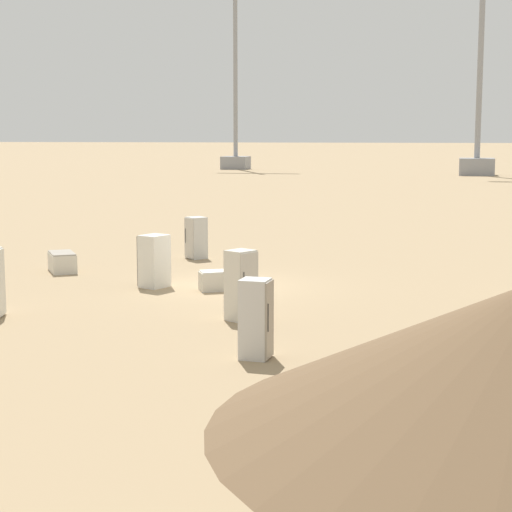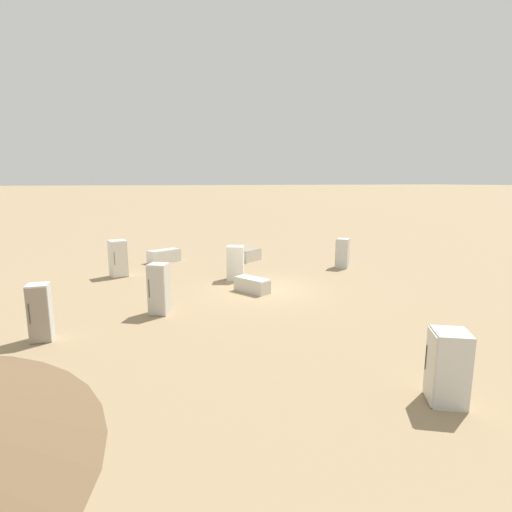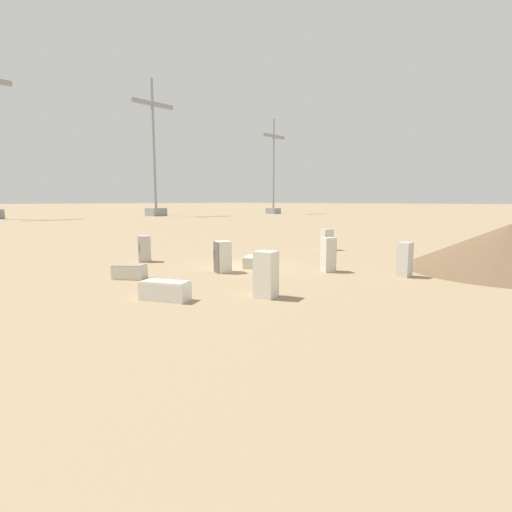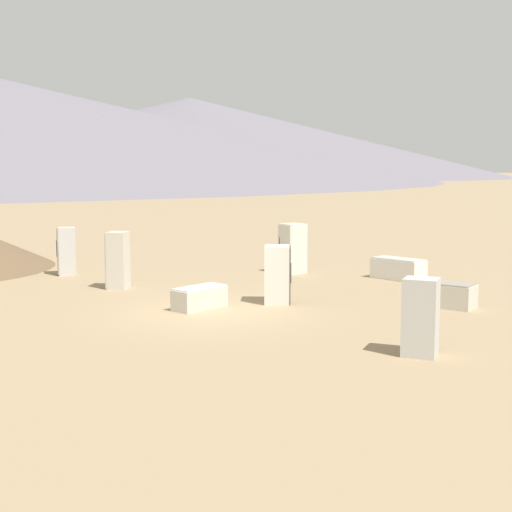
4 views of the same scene
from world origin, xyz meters
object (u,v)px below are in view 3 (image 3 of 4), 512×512
(discarded_fridge_8, at_px, (252,262))
(discarded_fridge_2, at_px, (130,272))
(discarded_fridge_4, at_px, (405,260))
(discarded_fridge_6, at_px, (266,274))
(discarded_fridge_0, at_px, (328,255))
(discarded_fridge_3, at_px, (145,249))
(discarded_fridge_7, at_px, (165,291))
(discarded_fridge_1, at_px, (223,257))
(power_pylon_0, at_px, (273,185))
(discarded_fridge_5, at_px, (327,240))
(power_pylon_1, at_px, (155,174))

(discarded_fridge_8, bearing_deg, discarded_fridge_2, 43.32)
(discarded_fridge_4, relative_size, discarded_fridge_6, 0.94)
(discarded_fridge_0, bearing_deg, discarded_fridge_3, -127.21)
(discarded_fridge_0, bearing_deg, discarded_fridge_7, -68.91)
(discarded_fridge_1, xyz_separation_m, discarded_fridge_3, (0.55, -6.20, -0.02))
(discarded_fridge_8, bearing_deg, discarded_fridge_3, -3.83)
(discarded_fridge_6, bearing_deg, discarded_fridge_1, 139.69)
(discarded_fridge_0, height_order, discarded_fridge_8, discarded_fridge_0)
(power_pylon_0, xyz_separation_m, discarded_fridge_8, (72.58, 56.38, -7.79))
(discarded_fridge_6, bearing_deg, discarded_fridge_7, -145.21)
(discarded_fridge_3, relative_size, discarded_fridge_8, 0.95)
(power_pylon_0, distance_m, discarded_fridge_8, 92.23)
(power_pylon_0, relative_size, discarded_fridge_5, 16.61)
(discarded_fridge_5, bearing_deg, discarded_fridge_1, 34.10)
(power_pylon_1, bearing_deg, discarded_fridge_4, 63.03)
(power_pylon_1, xyz_separation_m, discarded_fridge_7, (48.58, 69.96, -9.53))
(discarded_fridge_1, height_order, discarded_fridge_3, discarded_fridge_1)
(power_pylon_0, relative_size, discarded_fridge_7, 13.20)
(discarded_fridge_3, height_order, discarded_fridge_8, discarded_fridge_3)
(discarded_fridge_3, bearing_deg, discarded_fridge_1, 138.16)
(power_pylon_1, relative_size, discarded_fridge_8, 19.21)
(discarded_fridge_4, height_order, discarded_fridge_8, discarded_fridge_4)
(discarded_fridge_3, height_order, discarded_fridge_4, discarded_fridge_4)
(discarded_fridge_2, xyz_separation_m, discarded_fridge_7, (1.40, 4.69, 0.02))
(discarded_fridge_2, bearing_deg, discarded_fridge_8, -52.19)
(power_pylon_1, xyz_separation_m, discarded_fridge_8, (40.84, 67.39, -9.59))
(discarded_fridge_6, bearing_deg, discarded_fridge_4, 59.77)
(discarded_fridge_3, bearing_deg, discarded_fridge_6, 122.45)
(discarded_fridge_2, relative_size, discarded_fridge_5, 1.07)
(discarded_fridge_1, relative_size, discarded_fridge_4, 0.96)
(power_pylon_1, bearing_deg, discarded_fridge_1, 57.40)
(power_pylon_0, height_order, discarded_fridge_7, power_pylon_0)
(power_pylon_0, bearing_deg, power_pylon_1, -19.12)
(discarded_fridge_5, bearing_deg, discarded_fridge_4, 81.12)
(discarded_fridge_3, xyz_separation_m, discarded_fridge_8, (-2.81, 6.20, -0.49))
(discarded_fridge_6, bearing_deg, power_pylon_0, 115.68)
(discarded_fridge_6, bearing_deg, discarded_fridge_2, 178.22)
(discarded_fridge_5, distance_m, discarded_fridge_6, 15.59)
(power_pylon_1, distance_m, discarded_fridge_5, 74.12)
(discarded_fridge_7, bearing_deg, discarded_fridge_1, -177.97)
(power_pylon_1, xyz_separation_m, discarded_fridge_3, (43.65, 61.19, -9.10))
(discarded_fridge_4, relative_size, discarded_fridge_7, 0.85)
(discarded_fridge_7, xyz_separation_m, discarded_fridge_8, (-7.74, -2.58, -0.06))
(discarded_fridge_3, relative_size, discarded_fridge_6, 0.88)
(power_pylon_0, height_order, discarded_fridge_8, power_pylon_0)
(discarded_fridge_1, xyz_separation_m, discarded_fridge_6, (2.68, 5.14, 0.08))
(discarded_fridge_2, xyz_separation_m, discarded_fridge_3, (-3.54, -4.08, 0.45))
(power_pylon_0, bearing_deg, discarded_fridge_7, 36.28)
(power_pylon_0, distance_m, discarded_fridge_4, 94.98)
(discarded_fridge_3, relative_size, discarded_fridge_7, 0.80)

